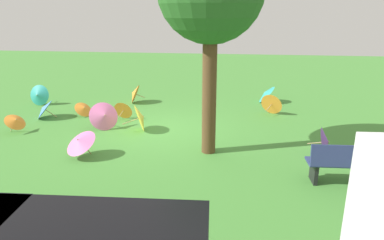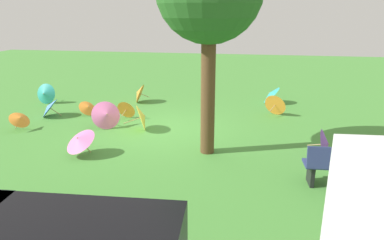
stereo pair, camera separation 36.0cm
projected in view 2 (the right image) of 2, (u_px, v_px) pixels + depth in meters
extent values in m
plane|color=#478C38|center=(166.00, 130.00, 10.40)|extent=(40.00, 40.00, 0.00)
cube|color=navy|center=(344.00, 165.00, 6.98)|extent=(1.62, 0.54, 0.05)
cube|color=navy|center=(349.00, 159.00, 6.73)|extent=(1.60, 0.21, 0.45)
cube|color=black|center=(311.00, 174.00, 7.12)|extent=(0.10, 0.41, 0.45)
cube|color=black|center=(376.00, 177.00, 6.98)|extent=(0.10, 0.41, 0.45)
cylinder|color=brown|center=(208.00, 91.00, 8.33)|extent=(0.35, 0.35, 3.18)
cylinder|color=tan|center=(50.00, 94.00, 13.61)|extent=(0.06, 0.51, 0.15)
cone|color=teal|center=(45.00, 94.00, 13.28)|extent=(0.81, 0.41, 0.81)
sphere|color=tan|center=(43.00, 94.00, 13.20)|extent=(0.04, 0.05, 0.04)
cylinder|color=tan|center=(124.00, 113.00, 11.35)|extent=(0.07, 0.35, 0.15)
cone|color=orange|center=(127.00, 109.00, 11.52)|extent=(0.67, 0.39, 0.63)
sphere|color=tan|center=(127.00, 108.00, 11.56)|extent=(0.04, 0.05, 0.05)
cylinder|color=tan|center=(17.00, 124.00, 10.42)|extent=(0.27, 0.11, 0.33)
cone|color=orange|center=(20.00, 119.00, 10.28)|extent=(0.70, 0.74, 0.47)
sphere|color=tan|center=(21.00, 117.00, 10.25)|extent=(0.06, 0.05, 0.05)
cylinder|color=tan|center=(145.00, 95.00, 13.52)|extent=(0.37, 0.06, 0.17)
cone|color=orange|center=(139.00, 93.00, 13.51)|extent=(0.50, 0.80, 0.76)
sphere|color=tan|center=(137.00, 92.00, 13.51)|extent=(0.05, 0.04, 0.05)
cylinder|color=tan|center=(272.00, 108.00, 11.69)|extent=(0.21, 0.37, 0.16)
cone|color=orange|center=(276.00, 104.00, 11.87)|extent=(0.86, 0.70, 0.77)
sphere|color=tan|center=(277.00, 103.00, 11.92)|extent=(0.05, 0.06, 0.05)
cylinder|color=tan|center=(56.00, 112.00, 11.75)|extent=(0.35, 0.13, 0.30)
cone|color=#4C8CE5|center=(49.00, 107.00, 11.68)|extent=(0.78, 0.91, 0.68)
sphere|color=tan|center=(47.00, 106.00, 11.66)|extent=(0.06, 0.05, 0.05)
cylinder|color=tan|center=(86.00, 111.00, 12.02)|extent=(0.21, 0.12, 0.24)
cone|color=orange|center=(88.00, 107.00, 11.89)|extent=(0.74, 0.77, 0.50)
sphere|color=tan|center=(89.00, 106.00, 11.85)|extent=(0.06, 0.05, 0.05)
cylinder|color=tan|center=(86.00, 147.00, 8.62)|extent=(0.16, 0.24, 0.37)
cone|color=pink|center=(79.00, 140.00, 8.43)|extent=(1.05, 1.04, 0.57)
sphere|color=tan|center=(77.00, 138.00, 8.38)|extent=(0.06, 0.06, 0.05)
cylinder|color=tan|center=(315.00, 145.00, 8.43)|extent=(0.36, 0.13, 0.12)
cone|color=purple|center=(326.00, 144.00, 8.31)|extent=(0.50, 0.80, 0.75)
sphere|color=tan|center=(329.00, 144.00, 8.28)|extent=(0.05, 0.05, 0.04)
cylinder|color=tan|center=(104.00, 117.00, 10.81)|extent=(0.35, 0.43, 0.28)
cone|color=pink|center=(106.00, 115.00, 10.48)|extent=(1.02, 0.97, 0.86)
sphere|color=tan|center=(107.00, 114.00, 10.40)|extent=(0.06, 0.06, 0.05)
cylinder|color=tan|center=(276.00, 99.00, 13.41)|extent=(0.36, 0.03, 0.33)
cone|color=teal|center=(270.00, 94.00, 13.39)|extent=(0.67, 0.84, 0.71)
sphere|color=tan|center=(269.00, 93.00, 13.38)|extent=(0.05, 0.04, 0.05)
cylinder|color=tan|center=(132.00, 121.00, 10.25)|extent=(0.48, 0.24, 0.17)
cone|color=yellow|center=(143.00, 117.00, 10.31)|extent=(0.68, 0.91, 0.84)
sphere|color=tan|center=(145.00, 116.00, 10.32)|extent=(0.06, 0.05, 0.04)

